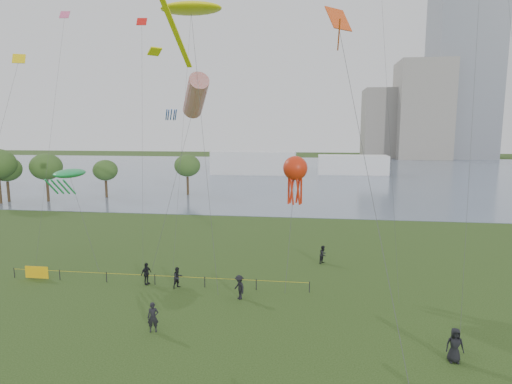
# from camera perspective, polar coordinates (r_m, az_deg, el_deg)

# --- Properties ---
(lake) EXTENTS (400.00, 120.00, 0.08)m
(lake) POSITION_cam_1_polar(r_m,az_deg,el_deg) (118.06, 5.83, 2.59)
(lake) COLOR slate
(lake) RESTS_ON ground_plane
(tower) EXTENTS (24.00, 24.00, 120.00)m
(tower) POSITION_cam_1_polar(r_m,az_deg,el_deg) (200.14, 26.30, 21.53)
(tower) COLOR slate
(tower) RESTS_ON ground_plane
(building_mid) EXTENTS (20.00, 20.00, 38.00)m
(building_mid) POSITION_cam_1_polar(r_m,az_deg,el_deg) (184.43, 21.26, 10.09)
(building_mid) COLOR gray
(building_mid) RESTS_ON ground_plane
(building_low) EXTENTS (16.00, 18.00, 28.00)m
(building_low) POSITION_cam_1_polar(r_m,az_deg,el_deg) (187.53, 16.54, 8.75)
(building_low) COLOR slate
(building_low) RESTS_ON ground_plane
(pavilion_left) EXTENTS (22.00, 8.00, 6.00)m
(pavilion_left) POSITION_cam_1_polar(r_m,az_deg,el_deg) (113.83, -0.29, 3.92)
(pavilion_left) COLOR silver
(pavilion_left) RESTS_ON ground_plane
(pavilion_right) EXTENTS (18.00, 7.00, 5.00)m
(pavilion_right) POSITION_cam_1_polar(r_m,az_deg,el_deg) (116.23, 12.74, 3.56)
(pavilion_right) COLOR white
(pavilion_right) RESTS_ON ground_plane
(trees) EXTENTS (32.48, 18.35, 8.87)m
(trees) POSITION_cam_1_polar(r_m,az_deg,el_deg) (78.75, -24.73, 3.08)
(trees) COLOR #382919
(trees) RESTS_ON ground_plane
(fence) EXTENTS (24.07, 0.07, 1.05)m
(fence) POSITION_cam_1_polar(r_m,az_deg,el_deg) (37.49, -22.25, -10.13)
(fence) COLOR black
(fence) RESTS_ON ground_plane
(spectator_a) EXTENTS (0.98, 1.00, 1.62)m
(spectator_a) POSITION_cam_1_polar(r_m,az_deg,el_deg) (33.88, -10.40, -11.15)
(spectator_a) COLOR black
(spectator_a) RESTS_ON ground_plane
(spectator_b) EXTENTS (1.23, 1.30, 1.77)m
(spectator_b) POSITION_cam_1_polar(r_m,az_deg,el_deg) (31.29, -2.24, -12.56)
(spectator_b) COLOR black
(spectator_b) RESTS_ON ground_plane
(spectator_c) EXTENTS (0.81, 1.11, 1.75)m
(spectator_c) POSITION_cam_1_polar(r_m,az_deg,el_deg) (35.05, -14.41, -10.50)
(spectator_c) COLOR black
(spectator_c) RESTS_ON ground_plane
(spectator_d) EXTENTS (0.92, 0.61, 1.85)m
(spectator_d) POSITION_cam_1_polar(r_m,az_deg,el_deg) (25.85, 24.98, -18.03)
(spectator_d) COLOR black
(spectator_d) RESTS_ON ground_plane
(spectator_f) EXTENTS (0.75, 0.59, 1.82)m
(spectator_f) POSITION_cam_1_polar(r_m,az_deg,el_deg) (27.39, -13.57, -15.93)
(spectator_f) COLOR black
(spectator_f) RESTS_ON ground_plane
(spectator_g) EXTENTS (0.95, 1.01, 1.65)m
(spectator_g) POSITION_cam_1_polar(r_m,az_deg,el_deg) (39.49, 8.94, -8.23)
(spectator_g) COLOR black
(spectator_g) RESTS_ON ground_plane
(kite_stingray) EXTENTS (5.10, 9.96, 21.50)m
(kite_stingray) POSITION_cam_1_polar(r_m,az_deg,el_deg) (35.50, -8.72, 22.94)
(kite_stingray) COLOR #3F3F42
(kite_windsock) EXTENTS (5.32, 5.01, 16.69)m
(kite_windsock) POSITION_cam_1_polar(r_m,az_deg,el_deg) (37.60, -8.08, 12.52)
(kite_windsock) COLOR #3F3F42
(kite_creature) EXTENTS (4.71, 4.44, 8.52)m
(kite_creature) POSITION_cam_1_polar(r_m,az_deg,el_deg) (41.57, -23.60, 2.24)
(kite_creature) COLOR #3F3F42
(kite_octopus) EXTENTS (1.95, 4.78, 9.95)m
(kite_octopus) POSITION_cam_1_polar(r_m,az_deg,el_deg) (34.23, 5.25, 3.00)
(kite_octopus) COLOR #3F3F42
(kite_delta) EXTENTS (3.82, 10.91, 18.60)m
(kite_delta) POSITION_cam_1_polar(r_m,az_deg,el_deg) (24.48, 11.30, 19.85)
(kite_delta) COLOR #3F3F42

